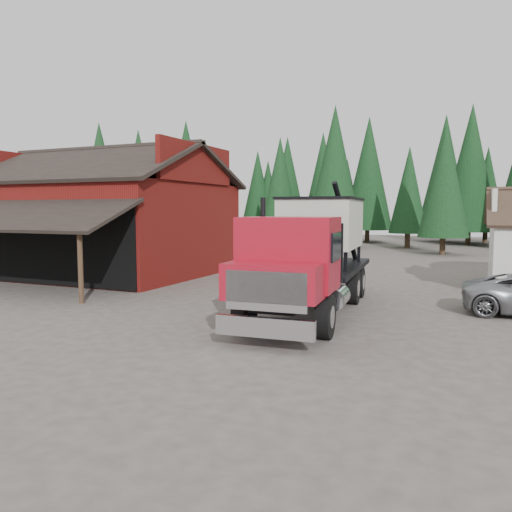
% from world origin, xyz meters
% --- Properties ---
extents(ground, '(120.00, 120.00, 0.00)m').
position_xyz_m(ground, '(0.00, 0.00, 0.00)').
color(ground, '#4B413B').
rests_on(ground, ground).
extents(red_barn, '(12.80, 13.63, 7.18)m').
position_xyz_m(red_barn, '(-11.00, 9.90, 2.69)').
color(red_barn, maroon).
rests_on(red_barn, ground).
extents(conifer_backdrop, '(76.00, 16.00, 16.00)m').
position_xyz_m(conifer_backdrop, '(0.00, 42.00, 0.00)').
color(conifer_backdrop, black).
rests_on(conifer_backdrop, ground).
extents(near_pine_a, '(4.40, 4.40, 11.40)m').
position_xyz_m(near_pine_a, '(-22.00, 28.00, 6.39)').
color(near_pine_a, '#382619').
rests_on(near_pine_a, ground).
extents(near_pine_b, '(3.96, 3.96, 10.40)m').
position_xyz_m(near_pine_b, '(6.00, 30.00, 5.89)').
color(near_pine_b, '#382619').
rests_on(near_pine_b, ground).
extents(near_pine_d, '(5.28, 5.28, 13.40)m').
position_xyz_m(near_pine_d, '(-4.00, 34.00, 7.39)').
color(near_pine_d, '#382619').
rests_on(near_pine_d, ground).
extents(feed_truck, '(3.68, 10.61, 4.71)m').
position_xyz_m(feed_truck, '(3.03, 4.03, 2.20)').
color(feed_truck, black).
rests_on(feed_truck, ground).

